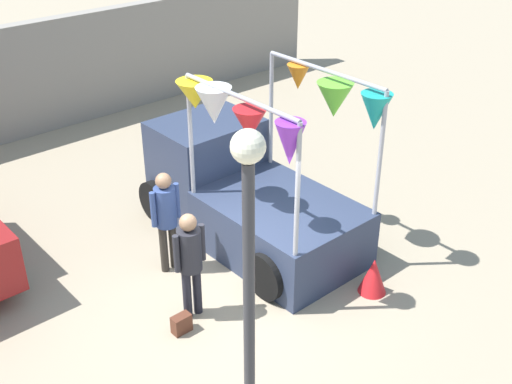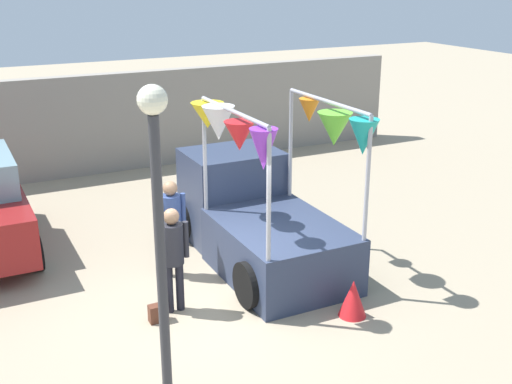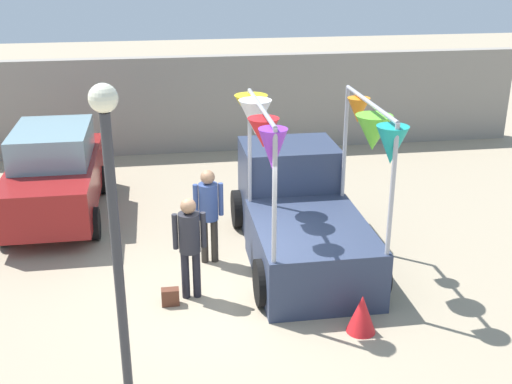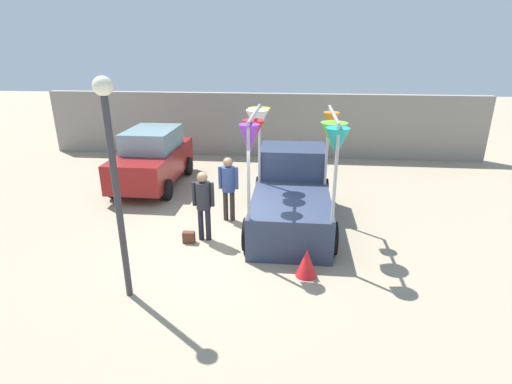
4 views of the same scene
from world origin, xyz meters
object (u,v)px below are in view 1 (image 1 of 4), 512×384
(person_customer, at_px, (190,256))
(person_vendor, at_px, (166,213))
(folded_kite_bundle_crimson, at_px, (373,276))
(handbag, at_px, (181,324))
(street_lamp, at_px, (249,265))
(vendor_truck, at_px, (242,185))

(person_customer, bearing_deg, person_vendor, 71.43)
(folded_kite_bundle_crimson, bearing_deg, handbag, 156.82)
(handbag, bearing_deg, street_lamp, -105.04)
(handbag, relative_size, street_lamp, 0.07)
(person_customer, distance_m, person_vendor, 1.26)
(vendor_truck, relative_size, handbag, 14.70)
(vendor_truck, height_order, person_customer, vendor_truck)
(vendor_truck, xyz_separation_m, person_customer, (-2.04, -1.31, 0.13))
(handbag, height_order, street_lamp, street_lamp)
(person_customer, height_order, street_lamp, street_lamp)
(folded_kite_bundle_crimson, bearing_deg, vendor_truck, 97.97)
(person_customer, relative_size, street_lamp, 0.43)
(vendor_truck, distance_m, street_lamp, 5.04)
(vendor_truck, distance_m, folded_kite_bundle_crimson, 2.79)
(vendor_truck, bearing_deg, handbag, -147.80)
(vendor_truck, height_order, person_vendor, vendor_truck)
(street_lamp, height_order, folded_kite_bundle_crimson, street_lamp)
(person_vendor, relative_size, folded_kite_bundle_crimson, 2.92)
(vendor_truck, relative_size, person_vendor, 2.35)
(person_vendor, relative_size, handbag, 6.25)
(vendor_truck, distance_m, person_vendor, 1.65)
(handbag, bearing_deg, vendor_truck, 32.20)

